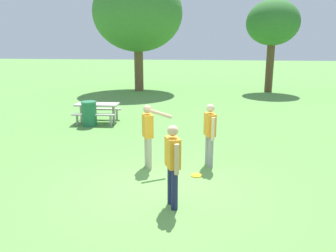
{
  "coord_description": "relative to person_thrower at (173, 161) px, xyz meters",
  "views": [
    {
      "loc": [
        1.13,
        -6.77,
        3.11
      ],
      "look_at": [
        -0.08,
        1.77,
        1.0
      ],
      "focal_mm": 36.01,
      "sensor_mm": 36.0,
      "label": 1
    }
  ],
  "objects": [
    {
      "name": "ground_plane",
      "position": [
        -0.37,
        0.75,
        -0.94
      ],
      "size": [
        120.0,
        120.0,
        0.0
      ],
      "primitive_type": "plane",
      "color": "#609947"
    },
    {
      "name": "person_thrower",
      "position": [
        0.0,
        0.0,
        0.0
      ],
      "size": [
        0.35,
        0.57,
        1.64
      ],
      "color": "#1E234C",
      "rests_on": "ground"
    },
    {
      "name": "person_catcher",
      "position": [
        -0.88,
        2.04,
        0.02
      ],
      "size": [
        0.81,
        0.57,
        1.64
      ],
      "color": "#B7AD93",
      "rests_on": "ground"
    },
    {
      "name": "person_bystander",
      "position": [
        0.65,
        2.38,
        0.0
      ],
      "size": [
        0.33,
        0.58,
        1.64
      ],
      "color": "gray",
      "rests_on": "ground"
    },
    {
      "name": "frisbee",
      "position": [
        0.37,
        1.63,
        -0.93
      ],
      "size": [
        0.27,
        0.27,
        0.03
      ],
      "primitive_type": "cylinder",
      "color": "yellow",
      "rests_on": "ground"
    },
    {
      "name": "picnic_table_near",
      "position": [
        -3.93,
        6.78,
        -0.38
      ],
      "size": [
        1.81,
        1.55,
        0.77
      ],
      "color": "#B2ADA3",
      "rests_on": "ground"
    },
    {
      "name": "trash_can_beside_table",
      "position": [
        -4.04,
        6.17,
        -0.46
      ],
      "size": [
        0.59,
        0.59,
        0.96
      ],
      "color": "#237047",
      "rests_on": "ground"
    },
    {
      "name": "tree_tall_left",
      "position": [
        -4.39,
        16.32,
        4.07
      ],
      "size": [
        5.79,
        5.79,
        7.5
      ],
      "color": "brown",
      "rests_on": "ground"
    },
    {
      "name": "tree_broad_center",
      "position": [
        4.21,
        16.95,
        3.4
      ],
      "size": [
        3.34,
        3.34,
        5.83
      ],
      "color": "brown",
      "rests_on": "ground"
    }
  ]
}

